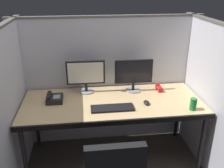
{
  "coord_description": "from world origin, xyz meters",
  "views": [
    {
      "loc": [
        -0.29,
        -2.02,
        1.94
      ],
      "look_at": [
        0.0,
        0.35,
        0.92
      ],
      "focal_mm": 39.59,
      "sensor_mm": 36.0,
      "label": 1
    }
  ],
  "objects_px": {
    "computer_mouse": "(146,103)",
    "desk_phone": "(54,98)",
    "red_stapler": "(159,88)",
    "monitor_left": "(86,74)",
    "keyboard_main": "(112,108)",
    "soda_can": "(193,104)",
    "monitor_right": "(134,73)",
    "desk": "(113,106)"
  },
  "relations": [
    {
      "from": "desk",
      "to": "desk_phone",
      "type": "height_order",
      "value": "desk_phone"
    },
    {
      "from": "red_stapler",
      "to": "desk_phone",
      "type": "bearing_deg",
      "value": -173.27
    },
    {
      "from": "monitor_right",
      "to": "keyboard_main",
      "type": "distance_m",
      "value": 0.54
    },
    {
      "from": "desk_phone",
      "to": "keyboard_main",
      "type": "bearing_deg",
      "value": -22.55
    },
    {
      "from": "monitor_right",
      "to": "computer_mouse",
      "type": "height_order",
      "value": "monitor_right"
    },
    {
      "from": "monitor_right",
      "to": "red_stapler",
      "type": "bearing_deg",
      "value": -4.51
    },
    {
      "from": "soda_can",
      "to": "desk_phone",
      "type": "height_order",
      "value": "soda_can"
    },
    {
      "from": "soda_can",
      "to": "monitor_left",
      "type": "bearing_deg",
      "value": 152.03
    },
    {
      "from": "keyboard_main",
      "to": "desk_phone",
      "type": "relative_size",
      "value": 2.26
    },
    {
      "from": "monitor_right",
      "to": "keyboard_main",
      "type": "height_order",
      "value": "monitor_right"
    },
    {
      "from": "computer_mouse",
      "to": "desk_phone",
      "type": "distance_m",
      "value": 0.97
    },
    {
      "from": "soda_can",
      "to": "desk_phone",
      "type": "bearing_deg",
      "value": 165.62
    },
    {
      "from": "monitor_right",
      "to": "computer_mouse",
      "type": "bearing_deg",
      "value": -78.31
    },
    {
      "from": "monitor_right",
      "to": "computer_mouse",
      "type": "relative_size",
      "value": 4.48
    },
    {
      "from": "soda_can",
      "to": "desk_phone",
      "type": "relative_size",
      "value": 0.64
    },
    {
      "from": "computer_mouse",
      "to": "desk",
      "type": "bearing_deg",
      "value": 165.12
    },
    {
      "from": "computer_mouse",
      "to": "soda_can",
      "type": "relative_size",
      "value": 0.79
    },
    {
      "from": "desk",
      "to": "computer_mouse",
      "type": "xyz_separation_m",
      "value": [
        0.34,
        -0.09,
        0.07
      ]
    },
    {
      "from": "keyboard_main",
      "to": "desk_phone",
      "type": "bearing_deg",
      "value": 157.45
    },
    {
      "from": "desk",
      "to": "monitor_right",
      "type": "distance_m",
      "value": 0.46
    },
    {
      "from": "desk",
      "to": "soda_can",
      "type": "xyz_separation_m",
      "value": [
        0.77,
        -0.26,
        0.11
      ]
    },
    {
      "from": "keyboard_main",
      "to": "desk_phone",
      "type": "xyz_separation_m",
      "value": [
        -0.59,
        0.25,
        0.02
      ]
    },
    {
      "from": "desk_phone",
      "to": "red_stapler",
      "type": "xyz_separation_m",
      "value": [
        1.19,
        0.14,
        -0.01
      ]
    },
    {
      "from": "monitor_left",
      "to": "monitor_right",
      "type": "bearing_deg",
      "value": -3.43
    },
    {
      "from": "desk",
      "to": "soda_can",
      "type": "distance_m",
      "value": 0.82
    },
    {
      "from": "soda_can",
      "to": "desk_phone",
      "type": "xyz_separation_m",
      "value": [
        -1.38,
        0.35,
        -0.03
      ]
    },
    {
      "from": "desk",
      "to": "monitor_right",
      "type": "xyz_separation_m",
      "value": [
        0.27,
        0.25,
        0.27
      ]
    },
    {
      "from": "desk_phone",
      "to": "red_stapler",
      "type": "height_order",
      "value": "desk_phone"
    },
    {
      "from": "monitor_left",
      "to": "soda_can",
      "type": "bearing_deg",
      "value": -27.97
    },
    {
      "from": "monitor_right",
      "to": "computer_mouse",
      "type": "distance_m",
      "value": 0.4
    },
    {
      "from": "keyboard_main",
      "to": "red_stapler",
      "type": "distance_m",
      "value": 0.71
    },
    {
      "from": "monitor_left",
      "to": "keyboard_main",
      "type": "bearing_deg",
      "value": -60.97
    },
    {
      "from": "desk",
      "to": "monitor_right",
      "type": "bearing_deg",
      "value": 43.22
    },
    {
      "from": "desk_phone",
      "to": "monitor_right",
      "type": "bearing_deg",
      "value": 10.48
    },
    {
      "from": "keyboard_main",
      "to": "desk_phone",
      "type": "distance_m",
      "value": 0.64
    },
    {
      "from": "keyboard_main",
      "to": "soda_can",
      "type": "bearing_deg",
      "value": -7.85
    },
    {
      "from": "soda_can",
      "to": "red_stapler",
      "type": "xyz_separation_m",
      "value": [
        -0.2,
        0.49,
        -0.03
      ]
    },
    {
      "from": "desk",
      "to": "keyboard_main",
      "type": "distance_m",
      "value": 0.17
    },
    {
      "from": "red_stapler",
      "to": "monitor_right",
      "type": "bearing_deg",
      "value": 175.49
    },
    {
      "from": "red_stapler",
      "to": "keyboard_main",
      "type": "bearing_deg",
      "value": -147.07
    },
    {
      "from": "keyboard_main",
      "to": "computer_mouse",
      "type": "xyz_separation_m",
      "value": [
        0.37,
        0.06,
        0.01
      ]
    },
    {
      "from": "computer_mouse",
      "to": "red_stapler",
      "type": "xyz_separation_m",
      "value": [
        0.23,
        0.32,
        0.01
      ]
    }
  ]
}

